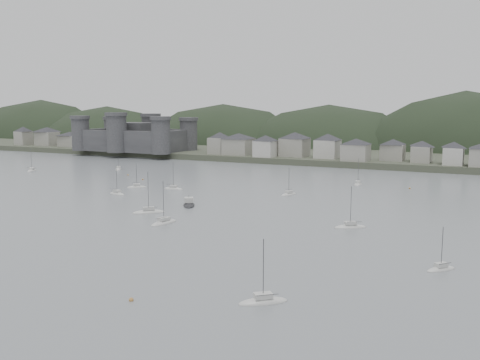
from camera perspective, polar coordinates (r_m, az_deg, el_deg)
The scene contains 8 objects.
ground at distance 100.76m, azimuth -19.47°, elevation -8.69°, with size 900.00×900.00×0.00m, color slate.
far_shore_land at distance 369.48m, azimuth 15.31°, elevation 3.54°, with size 900.00×250.00×3.00m, color #383D2D.
forested_ridge at distance 344.73m, azimuth 15.20°, elevation 1.11°, with size 851.55×103.94×102.57m.
castle at distance 311.79m, azimuth -11.36°, elevation 4.64°, with size 66.00×43.00×20.00m.
waterfront_town at distance 251.66m, azimuth 21.79°, elevation 2.95°, with size 451.48×28.46×12.92m.
moored_fleet at distance 139.46m, azimuth -5.61°, elevation -3.63°, with size 250.34×150.38×13.58m.
motor_launch_far at distance 151.22m, azimuth -5.55°, elevation -2.68°, with size 7.39×9.28×4.11m.
mooring_buoys at distance 153.95m, azimuth -2.48°, elevation -2.51°, with size 171.65×128.47×0.70m.
Camera 1 is at (70.00, -66.82, 28.05)m, focal length 39.39 mm.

